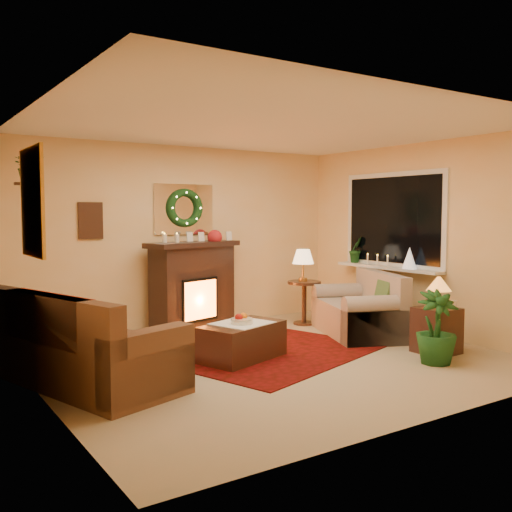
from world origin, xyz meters
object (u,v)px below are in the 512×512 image
loveseat (358,304)px  side_table_round (304,302)px  end_table_square (436,330)px  fireplace (193,290)px  sofa (84,339)px  coffee_table (242,341)px

loveseat → side_table_round: (-0.15, 0.98, -0.09)m
loveseat → end_table_square: (0.09, -1.24, -0.15)m
loveseat → fireplace: bearing=157.6°
sofa → loveseat: size_ratio=1.44×
end_table_square → coffee_table: 2.31m
sofa → side_table_round: 3.76m
sofa → loveseat: bearing=-15.3°
side_table_round → end_table_square: (0.24, -2.22, -0.06)m
side_table_round → end_table_square: bearing=-83.9°
loveseat → side_table_round: loveseat is taller
sofa → loveseat: 3.74m
end_table_square → loveseat: bearing=94.2°
fireplace → loveseat: size_ratio=0.87×
end_table_square → side_table_round: bearing=96.1°
sofa → end_table_square: size_ratio=3.93×
coffee_table → end_table_square: bearing=-44.0°
loveseat → end_table_square: 1.25m
side_table_round → coffee_table: size_ratio=0.65×
sofa → side_table_round: bearing=-0.1°
loveseat → end_table_square: bearing=-64.1°
fireplace → coffee_table: fireplace is taller
side_table_round → end_table_square: size_ratio=1.19×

